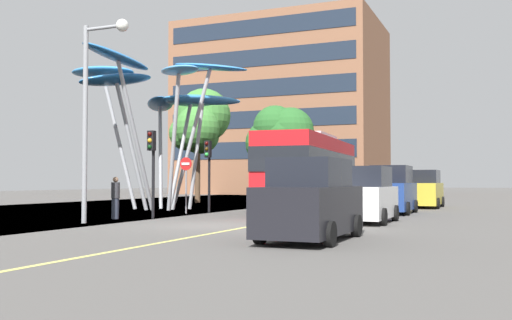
{
  "coord_description": "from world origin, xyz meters",
  "views": [
    {
      "loc": [
        9.17,
        -17.54,
        1.51
      ],
      "look_at": [
        -1.5,
        7.85,
        2.5
      ],
      "focal_mm": 40.89,
      "sensor_mm": 36.0,
      "label": 1
    }
  ],
  "objects": [
    {
      "name": "car_parked_far",
      "position": [
        4.52,
        9.75,
        1.03
      ],
      "size": [
        1.94,
        4.15,
        2.22
      ],
      "color": "navy",
      "rests_on": "ground"
    },
    {
      "name": "no_entry_sign",
      "position": [
        -4.19,
        5.92,
        1.73
      ],
      "size": [
        0.6,
        0.12,
        2.6
      ],
      "color": "gray",
      "rests_on": "ground"
    },
    {
      "name": "backdrop_building",
      "position": [
        -14.7,
        47.81,
        9.99
      ],
      "size": [
        22.64,
        15.62,
        19.97
      ],
      "color": "brown",
      "rests_on": "ground"
    },
    {
      "name": "red_bus",
      "position": [
        0.62,
        9.75,
        2.07
      ],
      "size": [
        3.35,
        11.52,
        3.79
      ],
      "color": "red",
      "rests_on": "ground"
    },
    {
      "name": "tree_pavement_near",
      "position": [
        -10.08,
        18.12,
        5.45
      ],
      "size": [
        3.93,
        4.71,
        7.99
      ],
      "color": "brown",
      "rests_on": "ground"
    },
    {
      "name": "traffic_light_kerb_far",
      "position": [
        -3.7,
        7.21,
        2.49
      ],
      "size": [
        0.28,
        0.42,
        3.43
      ],
      "color": "black",
      "rests_on": "ground"
    },
    {
      "name": "ground",
      "position": [
        -0.72,
        0.0,
        -0.05
      ],
      "size": [
        120.0,
        240.0,
        0.1
      ],
      "color": "#54514F"
    },
    {
      "name": "leaf_sculpture",
      "position": [
        -7.49,
        8.7,
        6.29
      ],
      "size": [
        10.31,
        10.06,
        8.03
      ],
      "color": "#9EA0A5",
      "rests_on": "ground"
    },
    {
      "name": "car_parked_near",
      "position": [
        4.71,
        -3.29,
        0.98
      ],
      "size": [
        1.91,
        4.3,
        2.08
      ],
      "color": "black",
      "rests_on": "ground"
    },
    {
      "name": "tree_pavement_far",
      "position": [
        -7.32,
        26.69,
        5.23
      ],
      "size": [
        5.69,
        3.99,
        7.66
      ],
      "color": "brown",
      "rests_on": "ground"
    },
    {
      "name": "traffic_light_kerb_near",
      "position": [
        -3.73,
        2.37,
        2.56
      ],
      "size": [
        0.28,
        0.42,
        3.53
      ],
      "color": "black",
      "rests_on": "ground"
    },
    {
      "name": "pedestrian",
      "position": [
        -4.93,
        1.61,
        0.84
      ],
      "size": [
        0.34,
        0.34,
        1.67
      ],
      "color": "#2D3342",
      "rests_on": "ground"
    },
    {
      "name": "car_side_street",
      "position": [
        5.14,
        16.55,
        1.0
      ],
      "size": [
        1.97,
        4.48,
        2.12
      ],
      "color": "gold",
      "rests_on": "ground"
    },
    {
      "name": "car_parked_mid",
      "position": [
        4.56,
        3.46,
        0.95
      ],
      "size": [
        2.1,
        3.92,
        2.03
      ],
      "color": "silver",
      "rests_on": "ground"
    },
    {
      "name": "street_lamp",
      "position": [
        -4.1,
        -0.72,
        4.64
      ],
      "size": [
        1.89,
        0.44,
        7.18
      ],
      "color": "gray",
      "rests_on": "ground"
    }
  ]
}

